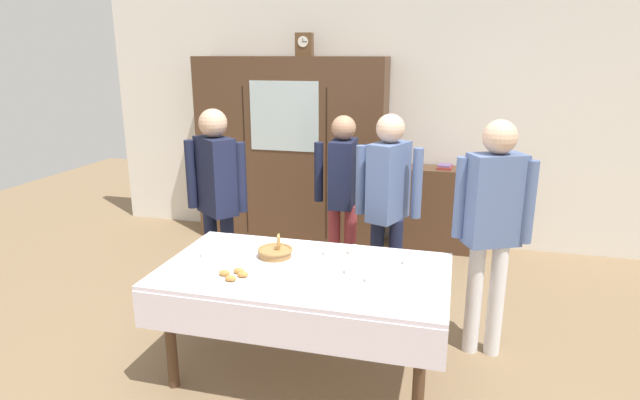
{
  "coord_description": "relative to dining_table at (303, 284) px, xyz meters",
  "views": [
    {
      "loc": [
        0.89,
        -3.19,
        2.08
      ],
      "look_at": [
        0.0,
        0.2,
        1.1
      ],
      "focal_mm": 29.38,
      "sensor_mm": 36.0,
      "label": 1
    }
  ],
  "objects": [
    {
      "name": "ground_plane",
      "position": [
        0.0,
        0.24,
        -0.66
      ],
      "size": [
        12.0,
        12.0,
        0.0
      ],
      "primitive_type": "plane",
      "color": "#846B4C",
      "rests_on": "ground"
    },
    {
      "name": "back_wall",
      "position": [
        0.0,
        2.89,
        0.69
      ],
      "size": [
        6.4,
        0.1,
        2.7
      ],
      "primitive_type": "cube",
      "color": "silver",
      "rests_on": "ground"
    },
    {
      "name": "dining_table",
      "position": [
        0.0,
        0.0,
        0.0
      ],
      "size": [
        1.84,
        1.03,
        0.75
      ],
      "color": "#4C3321",
      "rests_on": "ground"
    },
    {
      "name": "wall_cabinet",
      "position": [
        -0.9,
        2.59,
        0.37
      ],
      "size": [
        2.12,
        0.46,
        2.06
      ],
      "color": "#4C3321",
      "rests_on": "ground"
    },
    {
      "name": "mantel_clock",
      "position": [
        -0.73,
        2.59,
        1.52
      ],
      "size": [
        0.18,
        0.11,
        0.24
      ],
      "color": "brown",
      "rests_on": "wall_cabinet"
    },
    {
      "name": "bookshelf_low",
      "position": [
        0.79,
        2.64,
        -0.2
      ],
      "size": [
        0.97,
        0.35,
        0.91
      ],
      "color": "#4C3321",
      "rests_on": "ground"
    },
    {
      "name": "book_stack",
      "position": [
        0.79,
        2.64,
        0.27
      ],
      "size": [
        0.16,
        0.2,
        0.04
      ],
      "color": "#99332D",
      "rests_on": "bookshelf_low"
    },
    {
      "name": "tea_cup_mid_right",
      "position": [
        0.1,
        0.29,
        0.12
      ],
      "size": [
        0.13,
        0.13,
        0.06
      ],
      "color": "white",
      "rests_on": "dining_table"
    },
    {
      "name": "tea_cup_near_right",
      "position": [
        0.45,
        -0.07,
        0.12
      ],
      "size": [
        0.13,
        0.13,
        0.06
      ],
      "color": "white",
      "rests_on": "dining_table"
    },
    {
      "name": "tea_cup_front_edge",
      "position": [
        0.26,
        0.35,
        0.12
      ],
      "size": [
        0.13,
        0.13,
        0.06
      ],
      "color": "white",
      "rests_on": "dining_table"
    },
    {
      "name": "tea_cup_near_left",
      "position": [
        0.65,
        0.26,
        0.12
      ],
      "size": [
        0.13,
        0.13,
        0.06
      ],
      "color": "white",
      "rests_on": "dining_table"
    },
    {
      "name": "tea_cup_back_edge",
      "position": [
        0.31,
        0.02,
        0.12
      ],
      "size": [
        0.13,
        0.13,
        0.06
      ],
      "color": "white",
      "rests_on": "dining_table"
    },
    {
      "name": "tea_cup_center",
      "position": [
        -0.69,
        0.05,
        0.12
      ],
      "size": [
        0.13,
        0.13,
        0.06
      ],
      "color": "white",
      "rests_on": "dining_table"
    },
    {
      "name": "bread_basket",
      "position": [
        -0.25,
        0.18,
        0.13
      ],
      "size": [
        0.24,
        0.24,
        0.16
      ],
      "color": "#9E7542",
      "rests_on": "dining_table"
    },
    {
      "name": "pastry_plate",
      "position": [
        -0.38,
        -0.22,
        0.11
      ],
      "size": [
        0.28,
        0.28,
        0.05
      ],
      "color": "white",
      "rests_on": "dining_table"
    },
    {
      "name": "spoon_center",
      "position": [
        -0.48,
        0.19,
        0.1
      ],
      "size": [
        0.12,
        0.02,
        0.01
      ],
      "color": "silver",
      "rests_on": "dining_table"
    },
    {
      "name": "spoon_back_edge",
      "position": [
        -0.02,
        -0.1,
        0.1
      ],
      "size": [
        0.12,
        0.02,
        0.01
      ],
      "color": "silver",
      "rests_on": "dining_table"
    },
    {
      "name": "person_behind_table_left",
      "position": [
        -0.05,
        1.41,
        0.3
      ],
      "size": [
        0.52,
        0.37,
        1.58
      ],
      "color": "#933338",
      "rests_on": "ground"
    },
    {
      "name": "person_near_right_end",
      "position": [
        -0.96,
        0.79,
        0.36
      ],
      "size": [
        0.52,
        0.38,
        1.67
      ],
      "color": "#191E38",
      "rests_on": "ground"
    },
    {
      "name": "person_by_cabinet",
      "position": [
        0.4,
        1.01,
        0.35
      ],
      "size": [
        0.52,
        0.41,
        1.65
      ],
      "color": "#191E38",
      "rests_on": "ground"
    },
    {
      "name": "person_beside_shelf",
      "position": [
        1.16,
        0.59,
        0.37
      ],
      "size": [
        0.52,
        0.34,
        1.68
      ],
      "color": "silver",
      "rests_on": "ground"
    }
  ]
}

